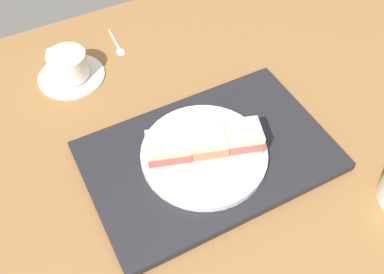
% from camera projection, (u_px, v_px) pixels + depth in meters
% --- Properties ---
extents(ground_plane, '(1.40, 1.00, 0.03)m').
position_uv_depth(ground_plane, '(223.00, 136.00, 0.86)').
color(ground_plane, brown).
extents(serving_tray, '(0.45, 0.29, 0.02)m').
position_uv_depth(serving_tray, '(209.00, 156.00, 0.80)').
color(serving_tray, black).
rests_on(serving_tray, ground_plane).
extents(sandwich_plate, '(0.23, 0.23, 0.01)m').
position_uv_depth(sandwich_plate, '(204.00, 154.00, 0.79)').
color(sandwich_plate, silver).
rests_on(sandwich_plate, serving_tray).
extents(sandwich_near, '(0.09, 0.08, 0.05)m').
position_uv_depth(sandwich_near, '(168.00, 149.00, 0.75)').
color(sandwich_near, beige).
rests_on(sandwich_near, sandwich_plate).
extents(sandwich_middle, '(0.09, 0.08, 0.05)m').
position_uv_depth(sandwich_middle, '(204.00, 143.00, 0.76)').
color(sandwich_middle, beige).
rests_on(sandwich_middle, sandwich_plate).
extents(sandwich_far, '(0.09, 0.08, 0.05)m').
position_uv_depth(sandwich_far, '(240.00, 138.00, 0.77)').
color(sandwich_far, beige).
rests_on(sandwich_far, sandwich_plate).
extents(coffee_cup, '(0.15, 0.15, 0.06)m').
position_uv_depth(coffee_cup, '(69.00, 67.00, 0.93)').
color(coffee_cup, silver).
rests_on(coffee_cup, ground_plane).
extents(teaspoon, '(0.02, 0.10, 0.01)m').
position_uv_depth(teaspoon, '(119.00, 47.00, 1.01)').
color(teaspoon, silver).
rests_on(teaspoon, ground_plane).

